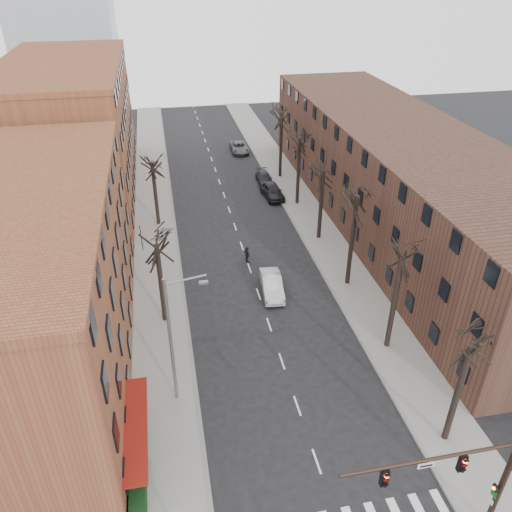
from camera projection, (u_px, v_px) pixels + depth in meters
sidewalk_left at (155, 220)px, 51.90m from camera, size 4.00×90.00×0.15m
sidewalk_right at (303, 207)px, 54.56m from camera, size 4.00×90.00×0.15m
building_left_near at (21, 291)px, 30.72m from camera, size 12.00×26.00×12.00m
building_left_far at (72, 133)px, 54.53m from camera, size 12.00×28.00×14.00m
building_right at (397, 176)px, 49.15m from camera, size 12.00×50.00×10.00m
awning_left at (142, 459)px, 27.37m from camera, size 1.20×7.00×0.15m
hedge at (138, 468)px, 26.18m from camera, size 0.80×6.00×1.00m
tree_right_a at (444, 439)px, 28.53m from camera, size 5.20×5.20×10.00m
tree_right_b at (386, 347)px, 35.24m from camera, size 5.20×5.20×10.80m
tree_right_c at (347, 284)px, 41.95m from camera, size 5.20×5.20×11.60m
tree_right_d at (318, 238)px, 48.66m from camera, size 5.20×5.20×10.00m
tree_right_e at (297, 204)px, 55.37m from camera, size 5.20×5.20×10.80m
tree_right_f at (280, 177)px, 62.08m from camera, size 5.20×5.20×11.60m
tree_left_a at (166, 321)px, 37.74m from camera, size 5.20×5.20×9.50m
tree_left_b at (159, 225)px, 51.16m from camera, size 5.20×5.20×9.50m
signal_mast_arm at (477, 473)px, 21.70m from camera, size 8.14×0.30×7.20m
streetlight at (173, 337)px, 28.53m from camera, size 2.45×0.22×9.03m
silver_sedan at (272, 285)px, 40.48m from camera, size 1.96×4.65×1.49m
parked_car_near at (272, 191)px, 56.48m from camera, size 2.35×4.92×1.62m
parked_car_mid at (264, 178)px, 60.19m from camera, size 1.78×4.24×1.22m
parked_car_far at (239, 147)px, 69.63m from camera, size 2.24×4.82×1.34m
pedestrian_b at (136, 469)px, 25.83m from camera, size 0.76×0.61×1.50m
pedestrian_crossing at (247, 255)px, 44.53m from camera, size 0.65×0.98×1.55m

